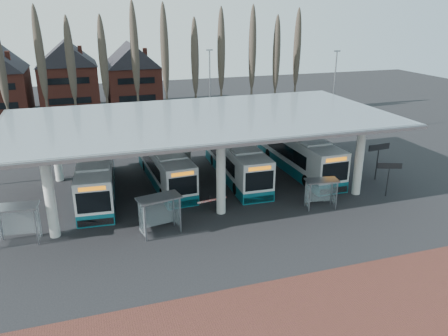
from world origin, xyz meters
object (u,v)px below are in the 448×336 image
object	(u,v)px
bus_0	(97,175)
bus_2	(235,159)
shelter_2	(321,187)
shelter_0	(17,215)
bus_1	(164,165)
shelter_1	(159,206)
bus_3	(297,152)

from	to	relation	value
bus_0	bus_2	distance (m)	12.43
bus_2	shelter_2	xyz separation A→B (m)	(4.09, -8.46, 0.05)
bus_2	shelter_0	world-z (taller)	bus_2
bus_2	shelter_0	xyz separation A→B (m)	(-17.80, -7.12, 0.28)
bus_2	shelter_2	bearing A→B (deg)	-62.15
bus_0	bus_1	bearing A→B (deg)	13.55
bus_1	bus_0	bearing A→B (deg)	-173.81
shelter_0	shelter_1	size ratio (longest dim) A/B	0.94
shelter_0	shelter_2	world-z (taller)	shelter_0
shelter_0	bus_1	bearing A→B (deg)	41.00
bus_0	bus_3	bearing A→B (deg)	4.96
shelter_0	shelter_1	distance (m)	9.28
shelter_1	shelter_2	xyz separation A→B (m)	(12.76, 0.26, -0.29)
shelter_1	bus_2	bearing A→B (deg)	33.43
shelter_1	shelter_0	bearing A→B (deg)	158.23
shelter_1	shelter_2	world-z (taller)	shelter_1
shelter_2	shelter_1	bearing A→B (deg)	-169.89
bus_1	shelter_1	size ratio (longest dim) A/B	3.81
bus_2	bus_0	bearing A→B (deg)	-176.95
bus_2	bus_3	bearing A→B (deg)	1.98
bus_0	bus_3	distance (m)	18.77
bus_2	shelter_1	size ratio (longest dim) A/B	3.99
bus_0	shelter_0	xyz separation A→B (m)	(-5.37, -6.90, 0.30)
bus_1	shelter_2	world-z (taller)	bus_1
shelter_0	bus_3	bearing A→B (deg)	22.58
bus_1	bus_3	size ratio (longest dim) A/B	0.92
bus_1	shelter_0	distance (m)	13.77
bus_3	shelter_1	distance (m)	17.36
bus_1	shelter_2	xyz separation A→B (m)	(10.59, -9.21, 0.13)
bus_2	shelter_0	distance (m)	19.17
bus_2	bus_3	distance (m)	6.34
bus_0	bus_1	distance (m)	6.00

